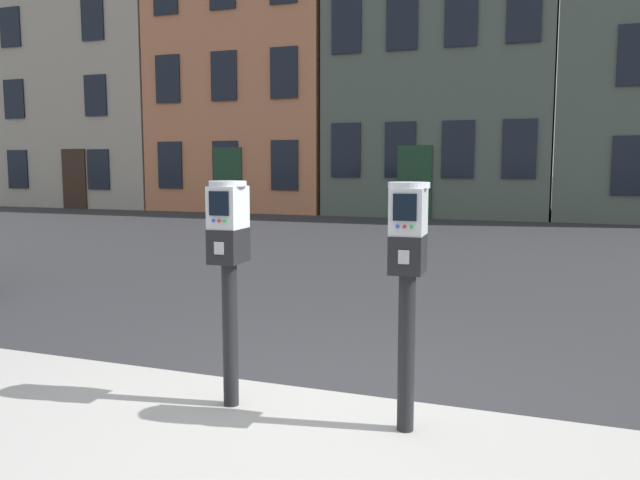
# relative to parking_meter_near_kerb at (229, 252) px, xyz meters

# --- Properties ---
(ground_plane) EXTENTS (160.00, 160.00, 0.00)m
(ground_plane) POSITION_rel_parking_meter_near_kerb_xyz_m (0.52, 0.23, -1.05)
(ground_plane) COLOR #28282B
(parking_meter_near_kerb) EXTENTS (0.23, 0.26, 1.33)m
(parking_meter_near_kerb) POSITION_rel_parking_meter_near_kerb_xyz_m (0.00, 0.00, 0.00)
(parking_meter_near_kerb) COLOR black
(parking_meter_near_kerb) RESTS_ON sidewalk_slab
(parking_meter_twin_adjacent) EXTENTS (0.23, 0.26, 1.33)m
(parking_meter_twin_adjacent) POSITION_rel_parking_meter_near_kerb_xyz_m (1.05, 0.00, 0.00)
(parking_meter_twin_adjacent) COLOR black
(parking_meter_twin_adjacent) RESTS_ON sidewalk_slab
(townhouse_cream_stone) EXTENTS (7.21, 5.22, 10.09)m
(townhouse_cream_stone) POSITION_rel_parking_meter_near_kerb_xyz_m (-15.02, 17.67, 3.99)
(townhouse_cream_stone) COLOR #9E9384
(townhouse_cream_stone) RESTS_ON ground_plane
(townhouse_orange_brick) EXTENTS (6.20, 5.40, 11.18)m
(townhouse_orange_brick) POSITION_rel_parking_meter_near_kerb_xyz_m (-8.24, 17.76, 4.54)
(townhouse_orange_brick) COLOR #B7704C
(townhouse_orange_brick) RESTS_ON ground_plane
(townhouse_green_painted) EXTENTS (6.60, 6.49, 10.81)m
(townhouse_green_painted) POSITION_rel_parking_meter_near_kerb_xyz_m (-1.72, 18.30, 4.35)
(townhouse_green_painted) COLOR #4C564C
(townhouse_green_painted) RESTS_ON ground_plane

